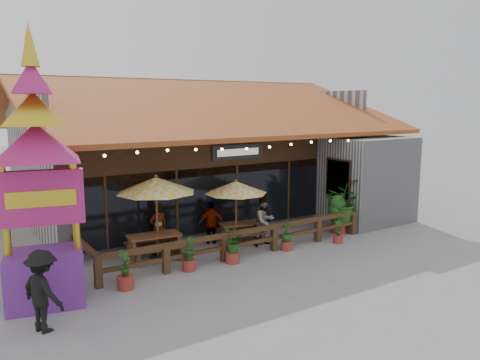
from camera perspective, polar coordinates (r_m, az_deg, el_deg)
ground at (r=16.91m, az=4.48°, el=-7.86°), size 100.00×100.00×0.00m
restaurant_building at (r=22.07m, az=-5.41°, el=2.02°), size 15.50×14.73×6.09m
patio_railing at (r=15.30m, az=-1.64°, el=-7.28°), size 10.00×2.60×0.92m
umbrella_left at (r=15.18m, az=-10.20°, el=-0.64°), size 2.85×2.85×2.75m
umbrella_right at (r=16.41m, az=-0.52°, el=-0.94°), size 2.89×2.89×2.37m
picnic_table_left at (r=15.52m, az=-10.41°, el=-7.48°), size 1.82×1.61×0.80m
picnic_table_right at (r=17.04m, az=0.08°, el=-5.99°), size 1.75×1.59×0.72m
thai_sign_tower at (r=12.20m, az=-23.54°, el=3.39°), size 3.24×3.24×7.36m
tropical_plant at (r=18.49m, az=12.08°, el=-2.69°), size 1.93×2.00×2.11m
diner_a at (r=16.07m, az=-9.91°, el=-5.78°), size 0.63×0.43×1.68m
diner_b at (r=16.62m, az=3.02°, el=-5.02°), size 0.93×0.77×1.75m
diner_c at (r=16.83m, az=-3.48°, el=-5.25°), size 0.96×0.74×1.52m
pedestrian at (r=11.36m, az=-22.93°, el=-12.35°), size 1.14×1.38×1.85m
planter_a at (r=13.25m, az=-13.83°, el=-10.91°), size 0.47×0.45×1.10m
planter_b at (r=14.31m, az=-6.24°, el=-9.18°), size 0.41×0.41×1.01m
planter_c at (r=14.84m, az=-0.95°, el=-7.89°), size 0.85×0.85×1.06m
planter_d at (r=16.20m, az=5.72°, el=-6.95°), size 0.49×0.49×0.96m
planter_e at (r=17.32m, az=11.89°, el=-6.38°), size 0.35×0.37×0.86m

